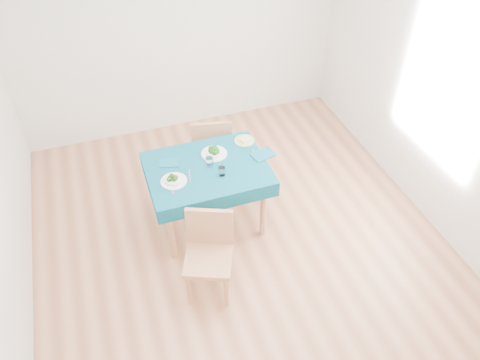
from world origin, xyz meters
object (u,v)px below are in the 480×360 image
object	(u,v)px
chair_near	(208,254)
bowl_far	(214,151)
table	(209,196)
bowl_near	(174,179)
side_plate	(244,141)
chair_far	(211,136)

from	to	relation	value
chair_near	bowl_far	bearing A→B (deg)	92.54
table	bowl_near	world-z (taller)	bowl_near
table	side_plate	size ratio (longest dim) A/B	5.50
chair_far	bowl_near	size ratio (longest dim) A/B	4.41
side_plate	bowl_far	bearing A→B (deg)	-163.46
chair_far	bowl_far	xyz separation A→B (m)	(-0.13, -0.59, 0.26)
table	chair_near	size ratio (longest dim) A/B	1.12
table	chair_far	xyz separation A→B (m)	(0.26, 0.75, 0.16)
chair_near	chair_far	size ratio (longest dim) A/B	0.94
bowl_far	side_plate	distance (m)	0.37
table	bowl_far	world-z (taller)	bowl_far
chair_far	bowl_far	size ratio (longest dim) A/B	4.19
chair_near	bowl_near	distance (m)	0.78
chair_far	bowl_far	world-z (taller)	chair_far
chair_near	bowl_near	size ratio (longest dim) A/B	4.16
side_plate	bowl_near	bearing A→B (deg)	-155.53
chair_far	bowl_near	world-z (taller)	chair_far
table	side_plate	world-z (taller)	side_plate
table	bowl_far	distance (m)	0.47
chair_near	chair_far	distance (m)	1.64
bowl_near	side_plate	xyz separation A→B (m)	(0.82, 0.37, -0.03)
bowl_far	side_plate	world-z (taller)	bowl_far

